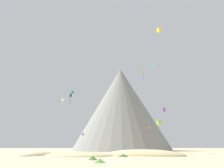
# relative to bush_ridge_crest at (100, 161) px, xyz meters

# --- Properties ---
(ground_plane) EXTENTS (400.00, 400.00, 0.00)m
(ground_plane) POSITION_rel_bush_ridge_crest_xyz_m (2.20, 0.95, -0.33)
(ground_plane) COLOR #CCBA8E
(dune_foreground_left) EXTENTS (24.37, 16.47, 3.39)m
(dune_foreground_left) POSITION_rel_bush_ridge_crest_xyz_m (11.60, 23.02, -0.33)
(dune_foreground_left) COLOR #C6B284
(dune_foreground_left) RESTS_ON ground_plane
(dune_foreground_right) EXTENTS (10.83, 14.93, 2.95)m
(dune_foreground_right) POSITION_rel_bush_ridge_crest_xyz_m (-19.78, 26.56, -0.33)
(dune_foreground_right) COLOR beige
(dune_foreground_right) RESTS_ON ground_plane
(dune_midground) EXTENTS (21.20, 17.81, 2.15)m
(dune_midground) POSITION_rel_bush_ridge_crest_xyz_m (-6.46, 23.23, -0.33)
(dune_midground) COLOR #C6B284
(dune_midground) RESTS_ON ground_plane
(bush_ridge_crest) EXTENTS (2.21, 2.21, 0.67)m
(bush_ridge_crest) POSITION_rel_bush_ridge_crest_xyz_m (0.00, 0.00, 0.00)
(bush_ridge_crest) COLOR #568442
(bush_ridge_crest) RESTS_ON ground_plane
(bush_far_right) EXTENTS (1.90, 1.90, 0.51)m
(bush_far_right) POSITION_rel_bush_ridge_crest_xyz_m (-5.64, 18.84, -0.08)
(bush_far_right) COLOR #477238
(bush_far_right) RESTS_ON ground_plane
(bush_far_left) EXTENTS (2.04, 2.04, 0.66)m
(bush_far_left) POSITION_rel_bush_ridge_crest_xyz_m (-11.76, 22.16, -0.00)
(bush_far_left) COLOR #568442
(bush_far_left) RESTS_ON ground_plane
(bush_near_right) EXTENTS (2.68, 2.68, 0.79)m
(bush_near_right) POSITION_rel_bush_ridge_crest_xyz_m (-1.54, 6.51, 0.06)
(bush_near_right) COLOR #477238
(bush_near_right) RESTS_ON ground_plane
(bush_scatter_east) EXTENTS (3.77, 3.77, 0.72)m
(bush_scatter_east) POSITION_rel_bush_ridge_crest_xyz_m (5.42, 17.42, 0.03)
(bush_scatter_east) COLOR #386633
(bush_scatter_east) RESTS_ON ground_plane
(rock_massif) EXTENTS (63.41, 63.41, 50.30)m
(rock_massif) POSITION_rel_bush_ridge_crest_xyz_m (9.54, 81.36, 23.37)
(rock_massif) COLOR gray
(rock_massif) RESTS_ON ground_plane
(kite_lime_low) EXTENTS (1.32, 1.42, 2.80)m
(kite_lime_low) POSITION_rel_bush_ridge_crest_xyz_m (19.10, 31.34, 9.72)
(kite_lime_low) COLOR #8CD133
(kite_cyan_high) EXTENTS (0.62, 0.85, 1.45)m
(kite_cyan_high) POSITION_rel_bush_ridge_crest_xyz_m (21.55, 41.49, 34.86)
(kite_cyan_high) COLOR #33BCDB
(kite_teal_high) EXTENTS (1.78, 1.78, 1.36)m
(kite_teal_high) POSITION_rel_bush_ridge_crest_xyz_m (-15.62, 57.03, 27.19)
(kite_teal_high) COLOR teal
(kite_violet_mid) EXTENTS (1.64, 1.67, 4.87)m
(kite_violet_mid) POSITION_rel_bush_ridge_crest_xyz_m (24.88, 42.46, 16.13)
(kite_violet_mid) COLOR purple
(kite_orange_high) EXTENTS (1.73, 2.54, 6.51)m
(kite_orange_high) POSITION_rel_bush_ridge_crest_xyz_m (19.15, 53.91, 37.96)
(kite_orange_high) COLOR orange
(kite_indigo_low) EXTENTS (0.81, 0.81, 5.04)m
(kite_indigo_low) POSITION_rel_bush_ridge_crest_xyz_m (-8.90, 52.79, 6.86)
(kite_indigo_low) COLOR #5138B2
(kite_white_mid) EXTENTS (1.42, 1.36, 3.67)m
(kite_white_mid) POSITION_rel_bush_ridge_crest_xyz_m (-17.54, 46.64, 21.37)
(kite_white_mid) COLOR white
(kite_black_mid) EXTENTS (0.72, 0.91, 3.74)m
(kite_black_mid) POSITION_rel_bush_ridge_crest_xyz_m (-11.55, 32.23, 18.84)
(kite_black_mid) COLOR black
(kite_rainbow_low) EXTENTS (1.22, 1.27, 1.12)m
(kite_rainbow_low) POSITION_rel_bush_ridge_crest_xyz_m (21.61, 57.68, 10.25)
(kite_rainbow_low) COLOR #E5668C
(kite_yellow_high) EXTENTS (1.59, 1.60, 1.26)m
(kite_yellow_high) POSITION_rel_bush_ridge_crest_xyz_m (18.95, 22.07, 39.99)
(kite_yellow_high) COLOR yellow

